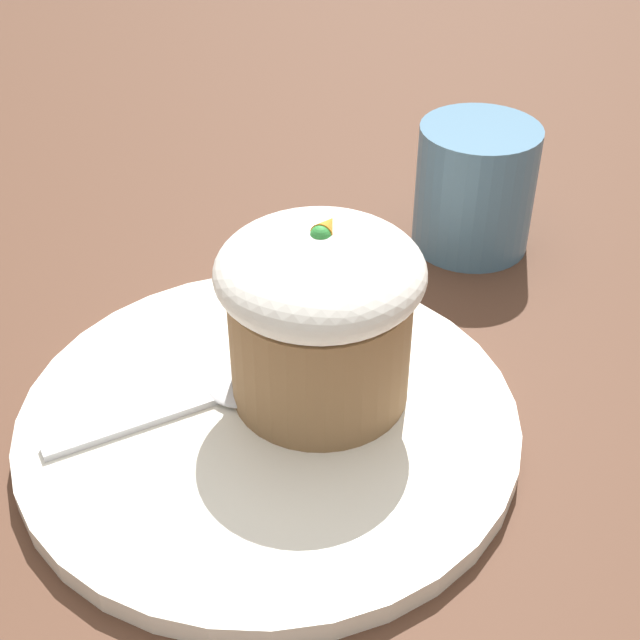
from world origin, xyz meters
TOP-DOWN VIEW (x-y plane):
  - ground_plane at (0.00, 0.00)m, footprint 4.00×4.00m
  - dessert_plate at (0.00, 0.00)m, footprint 0.26×0.26m
  - carrot_cake at (0.02, -0.02)m, footprint 0.10×0.10m
  - spoon at (0.01, 0.02)m, footprint 0.12×0.11m
  - coffee_cup at (0.22, -0.06)m, footprint 0.11×0.08m

SIDE VIEW (x-z plane):
  - ground_plane at x=0.00m, z-range 0.00..0.00m
  - dessert_plate at x=0.00m, z-range 0.00..0.01m
  - spoon at x=0.01m, z-range 0.01..0.02m
  - coffee_cup at x=0.22m, z-range 0.00..0.09m
  - carrot_cake at x=0.02m, z-range 0.01..0.12m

